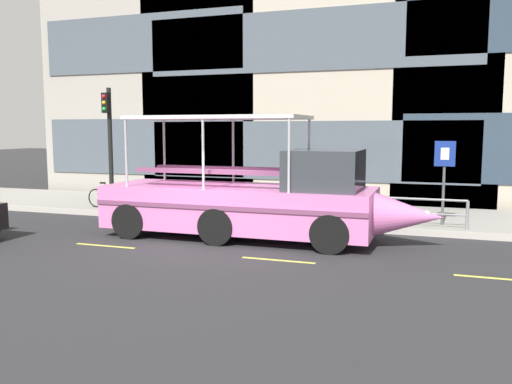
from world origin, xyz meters
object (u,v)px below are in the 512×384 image
Objects in this scene: leaned_bicycle at (108,198)px; pedestrian_near_bow at (359,189)px; parking_sign at (444,168)px; traffic_light_pole at (109,136)px; pedestrian_mid_left at (283,183)px; duck_tour_boat at (256,200)px.

pedestrian_near_bow is (9.22, 0.29, 0.65)m from leaned_bicycle.
traffic_light_pole is at bearing -177.80° from parking_sign.
leaned_bicycle is at bearing -178.62° from parking_sign.
parking_sign is 11.83m from leaned_bicycle.
pedestrian_mid_left is (-2.74, 0.70, 0.02)m from pedestrian_near_bow.
traffic_light_pole is at bearing 158.79° from duck_tour_boat.
parking_sign is 2.63m from pedestrian_near_bow.
traffic_light_pole is 6.55m from pedestrian_mid_left.
parking_sign reaches higher than pedestrian_near_bow.
pedestrian_mid_left is (-5.27, 0.70, -0.69)m from parking_sign.
traffic_light_pole is 7.21m from duck_tour_boat.
pedestrian_near_bow reaches higher than leaned_bicycle.
traffic_light_pole is at bearing -169.63° from pedestrian_mid_left.
pedestrian_mid_left is at bearing 10.37° from traffic_light_pole.
pedestrian_mid_left is at bearing 165.73° from pedestrian_near_bow.
duck_tour_boat is at bearing -21.21° from traffic_light_pole.
traffic_light_pole is at bearing -177.16° from pedestrian_near_bow.
pedestrian_near_bow is 2.83m from pedestrian_mid_left.
duck_tour_boat reaches higher than pedestrian_mid_left.
duck_tour_boat reaches higher than leaned_bicycle.
duck_tour_boat is at bearing -149.22° from parking_sign.
duck_tour_boat is at bearing -85.72° from pedestrian_mid_left.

